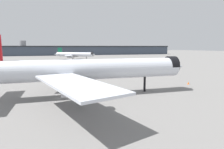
{
  "coord_description": "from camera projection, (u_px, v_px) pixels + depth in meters",
  "views": [
    {
      "loc": [
        -7.29,
        -43.57,
        11.7
      ],
      "look_at": [
        10.29,
        -1.39,
        4.86
      ],
      "focal_mm": 30.09,
      "sensor_mm": 36.0,
      "label": 1
    }
  ],
  "objects": [
    {
      "name": "airliner_far_taxiway",
      "position": [
        75.0,
        54.0,
        165.96
      ],
      "size": [
        34.06,
        30.56,
        10.69
      ],
      "rotation": [
        0.0,
        0.0,
        5.74
      ],
      "color": "silver",
      "rests_on": "ground"
    },
    {
      "name": "ground",
      "position": [
        70.0,
        97.0,
        44.28
      ],
      "size": [
        900.0,
        900.0,
        0.0
      ],
      "primitive_type": "plane",
      "color": "slate"
    },
    {
      "name": "terminal_building",
      "position": [
        84.0,
        50.0,
        264.59
      ],
      "size": [
        255.36,
        49.42,
        19.14
      ],
      "rotation": [
        0.0,
        0.0,
        -0.1
      ],
      "color": "#3D4756",
      "rests_on": "ground"
    },
    {
      "name": "airliner_near_gate",
      "position": [
        84.0,
        70.0,
        44.13
      ],
      "size": [
        54.02,
        49.05,
        14.1
      ],
      "rotation": [
        0.0,
        0.0,
        -0.12
      ],
      "color": "silver",
      "rests_on": "ground"
    },
    {
      "name": "traffic_cone_near_nose",
      "position": [
        188.0,
        83.0,
        58.56
      ],
      "size": [
        0.61,
        0.61,
        0.76
      ],
      "primitive_type": "cone",
      "color": "#F2600C",
      "rests_on": "ground"
    }
  ]
}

